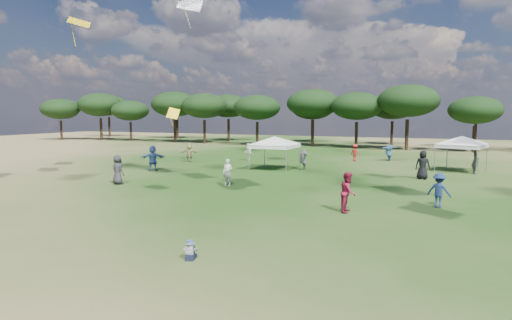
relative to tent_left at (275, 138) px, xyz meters
The scene contains 6 objects.
ground 22.91m from the tent_left, 77.81° to the right, with size 140.00×140.00×0.00m, color #234514.
tree_line 26.33m from the tent_left, 74.02° to the left, with size 108.78×17.63×7.77m.
tent_left is the anchor object (origin of this frame).
tent_right 13.65m from the tent_left, 18.19° to the left, with size 5.74×5.74×2.93m.
toddler 20.49m from the tent_left, 76.47° to the right, with size 0.44×0.48×0.59m.
festival_crowd 3.17m from the tent_left, 23.70° to the right, with size 26.10×22.88×1.93m.
Camera 1 is at (6.46, -7.96, 4.28)m, focal length 30.00 mm.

